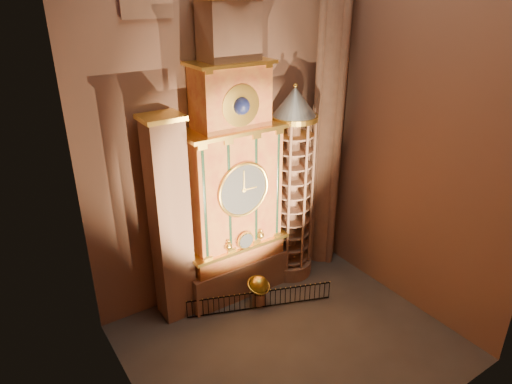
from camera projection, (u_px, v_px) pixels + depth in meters
floor at (291, 342)px, 21.18m from camera, size 14.00×14.00×0.00m
wall_back at (219, 83)px, 21.15m from camera, size 22.00×0.00×22.00m
wall_left at (110, 143)px, 13.07m from camera, size 0.00×22.00×22.00m
wall_right at (424, 88)px, 20.15m from camera, size 0.00×22.00×22.00m
astronomical_clock at (232, 176)px, 22.16m from camera, size 5.60×2.41×16.70m
portrait_tower at (170, 222)px, 21.09m from camera, size 1.80×1.60×10.20m
stair_turret at (292, 188)px, 24.32m from camera, size 2.50×2.50×10.80m
gothic_pier at (332, 73)px, 23.48m from camera, size 2.04×2.04×22.00m
celestial_globe at (259, 288)px, 23.24m from camera, size 1.40×1.35×1.73m
iron_railing at (260, 300)px, 23.18m from camera, size 6.94×2.73×1.00m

